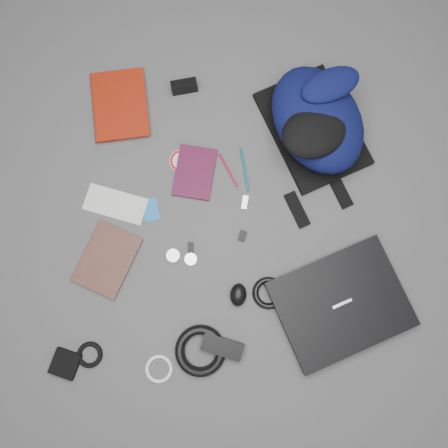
{
  "coord_description": "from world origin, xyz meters",
  "views": [
    {
      "loc": [
        -0.01,
        -0.24,
        1.49
      ],
      "look_at": [
        0.0,
        0.0,
        0.02
      ],
      "focal_mm": 35.0,
      "sensor_mm": 36.0,
      "label": 1
    }
  ],
  "objects_px": {
    "laptop": "(340,303)",
    "textbook_red": "(93,109)",
    "comic_book": "(86,250)",
    "pouch": "(65,364)",
    "backpack": "(317,120)",
    "compact_camera": "(184,86)",
    "dvd_case": "(195,172)",
    "power_brick": "(222,347)",
    "mouse": "(238,295)"
  },
  "relations": [
    {
      "from": "compact_camera",
      "to": "dvd_case",
      "type": "bearing_deg",
      "value": -93.63
    },
    {
      "from": "backpack",
      "to": "compact_camera",
      "type": "xyz_separation_m",
      "value": [
        -0.45,
        0.18,
        -0.07
      ]
    },
    {
      "from": "comic_book",
      "to": "pouch",
      "type": "relative_size",
      "value": 2.67
    },
    {
      "from": "compact_camera",
      "to": "mouse",
      "type": "bearing_deg",
      "value": -86.44
    },
    {
      "from": "textbook_red",
      "to": "power_brick",
      "type": "height_order",
      "value": "power_brick"
    },
    {
      "from": "pouch",
      "to": "comic_book",
      "type": "bearing_deg",
      "value": 79.94
    },
    {
      "from": "backpack",
      "to": "textbook_red",
      "type": "relative_size",
      "value": 1.69
    },
    {
      "from": "pouch",
      "to": "power_brick",
      "type": "bearing_deg",
      "value": 3.14
    },
    {
      "from": "dvd_case",
      "to": "mouse",
      "type": "xyz_separation_m",
      "value": [
        0.13,
        -0.43,
        0.01
      ]
    },
    {
      "from": "comic_book",
      "to": "pouch",
      "type": "xyz_separation_m",
      "value": [
        -0.07,
        -0.37,
        0.0
      ]
    },
    {
      "from": "dvd_case",
      "to": "textbook_red",
      "type": "bearing_deg",
      "value": 156.51
    },
    {
      "from": "laptop",
      "to": "power_brick",
      "type": "distance_m",
      "value": 0.42
    },
    {
      "from": "compact_camera",
      "to": "laptop",
      "type": "bearing_deg",
      "value": -66.29
    },
    {
      "from": "backpack",
      "to": "laptop",
      "type": "distance_m",
      "value": 0.62
    },
    {
      "from": "textbook_red",
      "to": "dvd_case",
      "type": "relative_size",
      "value": 1.41
    },
    {
      "from": "laptop",
      "to": "comic_book",
      "type": "relative_size",
      "value": 1.83
    },
    {
      "from": "textbook_red",
      "to": "compact_camera",
      "type": "xyz_separation_m",
      "value": [
        0.33,
        0.06,
        0.01
      ]
    },
    {
      "from": "dvd_case",
      "to": "pouch",
      "type": "height_order",
      "value": "pouch"
    },
    {
      "from": "comic_book",
      "to": "compact_camera",
      "type": "bearing_deg",
      "value": 84.68
    },
    {
      "from": "comic_book",
      "to": "mouse",
      "type": "distance_m",
      "value": 0.54
    },
    {
      "from": "backpack",
      "to": "mouse",
      "type": "height_order",
      "value": "backpack"
    },
    {
      "from": "power_brick",
      "to": "laptop",
      "type": "bearing_deg",
      "value": 36.47
    },
    {
      "from": "textbook_red",
      "to": "pouch",
      "type": "height_order",
      "value": "textbook_red"
    },
    {
      "from": "power_brick",
      "to": "compact_camera",
      "type": "bearing_deg",
      "value": 115.55
    },
    {
      "from": "textbook_red",
      "to": "power_brick",
      "type": "relative_size",
      "value": 1.93
    },
    {
      "from": "compact_camera",
      "to": "power_brick",
      "type": "height_order",
      "value": "compact_camera"
    },
    {
      "from": "backpack",
      "to": "mouse",
      "type": "distance_m",
      "value": 0.65
    },
    {
      "from": "backpack",
      "to": "comic_book",
      "type": "height_order",
      "value": "backpack"
    },
    {
      "from": "backpack",
      "to": "mouse",
      "type": "xyz_separation_m",
      "value": [
        -0.3,
        -0.57,
        -0.07
      ]
    },
    {
      "from": "backpack",
      "to": "comic_book",
      "type": "bearing_deg",
      "value": -175.54
    },
    {
      "from": "backpack",
      "to": "dvd_case",
      "type": "height_order",
      "value": "backpack"
    },
    {
      "from": "comic_book",
      "to": "mouse",
      "type": "height_order",
      "value": "mouse"
    },
    {
      "from": "backpack",
      "to": "textbook_red",
      "type": "xyz_separation_m",
      "value": [
        -0.78,
        0.12,
        -0.08
      ]
    },
    {
      "from": "comic_book",
      "to": "power_brick",
      "type": "relative_size",
      "value": 1.66
    },
    {
      "from": "power_brick",
      "to": "comic_book",
      "type": "bearing_deg",
      "value": 162.51
    },
    {
      "from": "textbook_red",
      "to": "comic_book",
      "type": "xyz_separation_m",
      "value": [
        -0.03,
        -0.51,
        -0.01
      ]
    },
    {
      "from": "textbook_red",
      "to": "power_brick",
      "type": "distance_m",
      "value": 0.95
    },
    {
      "from": "compact_camera",
      "to": "mouse",
      "type": "distance_m",
      "value": 0.77
    },
    {
      "from": "laptop",
      "to": "dvd_case",
      "type": "distance_m",
      "value": 0.67
    },
    {
      "from": "compact_camera",
      "to": "pouch",
      "type": "height_order",
      "value": "compact_camera"
    },
    {
      "from": "laptop",
      "to": "dvd_case",
      "type": "bearing_deg",
      "value": 113.98
    },
    {
      "from": "laptop",
      "to": "comic_book",
      "type": "height_order",
      "value": "laptop"
    },
    {
      "from": "compact_camera",
      "to": "pouch",
      "type": "xyz_separation_m",
      "value": [
        -0.42,
        -0.94,
        -0.02
      ]
    },
    {
      "from": "dvd_case",
      "to": "power_brick",
      "type": "distance_m",
      "value": 0.6
    },
    {
      "from": "laptop",
      "to": "textbook_red",
      "type": "distance_m",
      "value": 1.1
    },
    {
      "from": "backpack",
      "to": "compact_camera",
      "type": "relative_size",
      "value": 4.77
    },
    {
      "from": "textbook_red",
      "to": "compact_camera",
      "type": "height_order",
      "value": "compact_camera"
    },
    {
      "from": "comic_book",
      "to": "power_brick",
      "type": "bearing_deg",
      "value": -10.52
    },
    {
      "from": "dvd_case",
      "to": "pouch",
      "type": "bearing_deg",
      "value": -113.61
    },
    {
      "from": "laptop",
      "to": "comic_book",
      "type": "bearing_deg",
      "value": 144.94
    }
  ]
}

